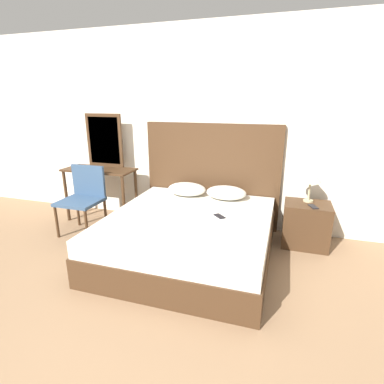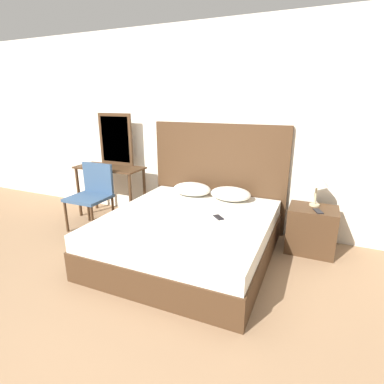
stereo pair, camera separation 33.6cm
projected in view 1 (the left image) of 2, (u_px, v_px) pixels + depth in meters
ground_plane at (136, 322)px, 2.45m from camera, size 16.00×16.00×0.00m
wall_back at (208, 130)px, 4.10m from camera, size 10.00×0.06×2.70m
bed at (189, 236)px, 3.43m from camera, size 1.80×1.94×0.50m
headboard at (211, 176)px, 4.19m from camera, size 1.89×0.05×1.44m
pillow_left at (187, 189)px, 4.06m from camera, size 0.52×0.39×0.16m
pillow_right at (226, 193)px, 3.91m from camera, size 0.52×0.39×0.16m
phone_on_bed at (220, 216)px, 3.33m from camera, size 0.16×0.16×0.01m
nightstand at (306, 225)px, 3.67m from camera, size 0.54×0.43×0.55m
table_lamp at (311, 177)px, 3.58m from camera, size 0.25×0.25×0.39m
phone_on_nightstand at (313, 207)px, 3.48m from camera, size 0.12×0.17×0.01m
vanity_desk at (100, 179)px, 4.37m from camera, size 1.04×0.45×0.79m
vanity_mirror at (104, 140)px, 4.39m from camera, size 0.57×0.03×0.77m
chair at (84, 195)px, 4.02m from camera, size 0.52×0.48×0.90m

